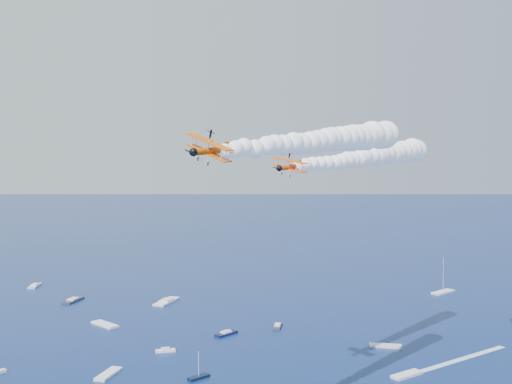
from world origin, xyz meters
name	(u,v)px	position (x,y,z in m)	size (l,w,h in m)	color
biplane_lead	(290,167)	(12.65, 39.05, 54.68)	(8.06, 9.04, 5.45)	#FC4A05
biplane_trail	(210,151)	(-12.11, 13.35, 57.59)	(8.33, 9.34, 5.63)	#D55604
smoke_trail_lead	(365,157)	(38.48, 52.23, 56.88)	(52.67, 29.99, 10.76)	white
smoke_trail_trail	(317,141)	(13.40, 27.13, 59.79)	(52.10, 31.08, 10.76)	white
spectator_boats	(175,328)	(3.45, 114.88, 0.35)	(246.85, 194.86, 0.70)	#2D333C
boat_wakes	(56,333)	(-34.02, 123.46, 0.03)	(214.82, 148.83, 0.04)	white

